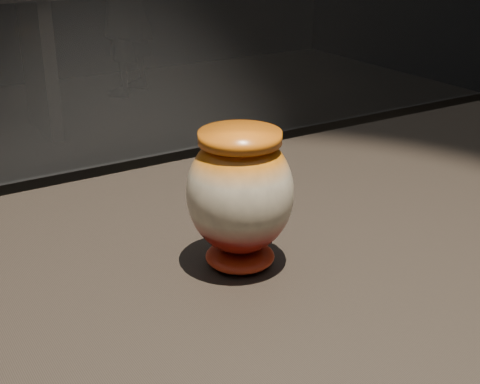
# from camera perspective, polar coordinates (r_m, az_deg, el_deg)

# --- Properties ---
(main_vase) EXTENTS (0.15, 0.15, 0.17)m
(main_vase) POSITION_cam_1_polar(r_m,az_deg,el_deg) (0.79, 0.00, -0.21)
(main_vase) COLOR maroon
(main_vase) RESTS_ON display_plinth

